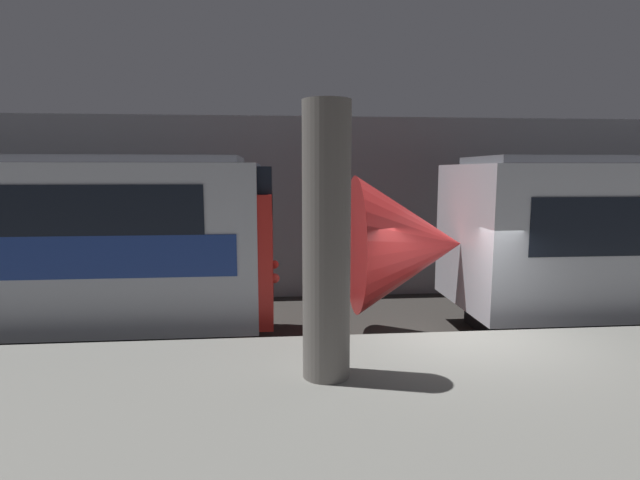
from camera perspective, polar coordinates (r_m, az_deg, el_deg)
name	(u,v)px	position (r m, az deg, el deg)	size (l,w,h in m)	color
ground_plane	(462,385)	(8.97, 15.97, -15.59)	(120.00, 120.00, 0.00)	#282623
platform	(530,423)	(7.01, 22.83, -18.71)	(40.00, 4.31, 0.92)	slate
station_rear_barrier	(384,208)	(14.25, 7.30, 3.70)	(50.00, 0.15, 5.01)	gray
support_pillar_near	(326,243)	(6.17, 0.74, -0.31)	(0.60, 0.60, 3.45)	slate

